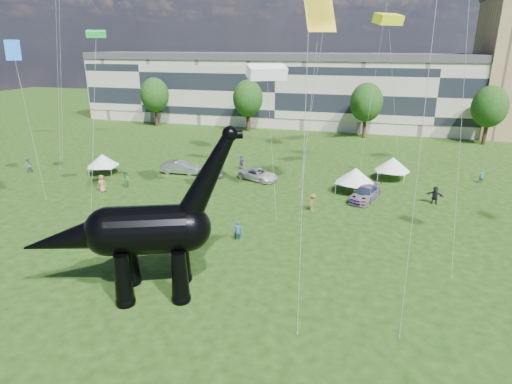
# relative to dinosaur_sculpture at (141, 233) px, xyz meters

# --- Properties ---
(ground) EXTENTS (220.00, 220.00, 0.00)m
(ground) POSITION_rel_dinosaur_sculpture_xyz_m (2.72, -1.54, -4.07)
(ground) COLOR #16330C
(ground) RESTS_ON ground
(terrace_row) EXTENTS (78.00, 11.00, 12.00)m
(terrace_row) POSITION_rel_dinosaur_sculpture_xyz_m (-5.28, 60.46, 1.93)
(terrace_row) COLOR beige
(terrace_row) RESTS_ON ground
(tree_far_left) EXTENTS (5.20, 5.20, 9.44)m
(tree_far_left) POSITION_rel_dinosaur_sculpture_xyz_m (-27.28, 51.46, 2.22)
(tree_far_left) COLOR #382314
(tree_far_left) RESTS_ON ground
(tree_mid_left) EXTENTS (5.20, 5.20, 9.44)m
(tree_mid_left) POSITION_rel_dinosaur_sculpture_xyz_m (-9.28, 51.46, 2.22)
(tree_mid_left) COLOR #382314
(tree_mid_left) RESTS_ON ground
(tree_mid_right) EXTENTS (5.20, 5.20, 9.44)m
(tree_mid_right) POSITION_rel_dinosaur_sculpture_xyz_m (10.72, 51.46, 2.22)
(tree_mid_right) COLOR #382314
(tree_mid_right) RESTS_ON ground
(tree_far_right) EXTENTS (5.20, 5.20, 9.44)m
(tree_far_right) POSITION_rel_dinosaur_sculpture_xyz_m (28.72, 51.46, 2.22)
(tree_far_right) COLOR #382314
(tree_far_right) RESTS_ON ground
(dinosaur_sculpture) EXTENTS (12.87, 6.80, 10.78)m
(dinosaur_sculpture) POSITION_rel_dinosaur_sculpture_xyz_m (0.00, 0.00, 0.00)
(dinosaur_sculpture) COLOR black
(dinosaur_sculpture) RESTS_ON ground
(car_silver) EXTENTS (3.15, 4.51, 1.43)m
(car_silver) POSITION_rel_dinosaur_sculpture_xyz_m (-5.11, 24.97, -3.36)
(car_silver) COLOR #B9BABE
(car_silver) RESTS_ON ground
(car_grey) EXTENTS (4.75, 1.99, 1.53)m
(car_grey) POSITION_rel_dinosaur_sculpture_xyz_m (-9.30, 24.29, -3.31)
(car_grey) COLOR gray
(car_grey) RESTS_ON ground
(car_white) EXTENTS (5.25, 3.97, 1.32)m
(car_white) POSITION_rel_dinosaur_sculpture_xyz_m (0.35, 24.32, -3.41)
(car_white) COLOR silver
(car_white) RESTS_ON ground
(car_dark) EXTENTS (3.32, 5.30, 1.43)m
(car_dark) POSITION_rel_dinosaur_sculpture_xyz_m (12.33, 20.91, -3.36)
(car_dark) COLOR #595960
(car_dark) RESTS_ON ground
(gazebo_near) EXTENTS (5.02, 5.02, 2.71)m
(gazebo_near) POSITION_rel_dinosaur_sculpture_xyz_m (11.16, 22.86, -2.17)
(gazebo_near) COLOR white
(gazebo_near) RESTS_ON ground
(gazebo_far) EXTENTS (4.12, 4.12, 2.66)m
(gazebo_far) POSITION_rel_dinosaur_sculpture_xyz_m (14.92, 28.58, -2.20)
(gazebo_far) COLOR white
(gazebo_far) RESTS_ON ground
(gazebo_left) EXTENTS (4.38, 4.38, 2.47)m
(gazebo_left) POSITION_rel_dinosaur_sculpture_xyz_m (-17.88, 21.38, -2.33)
(gazebo_left) COLOR white
(gazebo_left) RESTS_ON ground
(visitors) EXTENTS (52.37, 40.86, 1.89)m
(visitors) POSITION_rel_dinosaur_sculpture_xyz_m (-0.87, 13.86, -3.17)
(visitors) COLOR slate
(visitors) RESTS_ON ground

